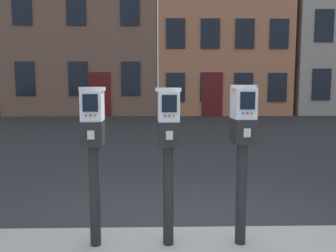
{
  "coord_description": "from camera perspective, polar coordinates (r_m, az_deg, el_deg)",
  "views": [
    {
      "loc": [
        -0.3,
        -3.05,
        1.5
      ],
      "look_at": [
        -0.22,
        -0.06,
        1.15
      ],
      "focal_mm": 37.69,
      "sensor_mm": 36.0,
      "label": 1
    }
  ],
  "objects": [
    {
      "name": "parking_meter_near_kerb",
      "position": [
        2.97,
        -12.0,
        -1.87
      ],
      "size": [
        0.23,
        0.26,
        1.34
      ],
      "rotation": [
        0.0,
        0.0,
        -1.53
      ],
      "color": "black",
      "rests_on": "sidewalk_slab"
    },
    {
      "name": "townhouse_brownstone",
      "position": [
        22.85,
        25.42,
        16.19
      ],
      "size": [
        6.33,
        6.71,
        11.04
      ],
      "color": "#9E9384",
      "rests_on": "ground_plane"
    },
    {
      "name": "ground_plane",
      "position": [
        3.41,
        3.99,
        -19.42
      ],
      "size": [
        160.0,
        160.0,
        0.0
      ],
      "primitive_type": "plane",
      "color": "#28282B"
    },
    {
      "name": "parking_meter_twin_adjacent",
      "position": [
        2.92,
        0.05,
        -1.96
      ],
      "size": [
        0.23,
        0.26,
        1.33
      ],
      "rotation": [
        0.0,
        0.0,
        -1.53
      ],
      "color": "black",
      "rests_on": "sidewalk_slab"
    },
    {
      "name": "parking_meter_end_of_row",
      "position": [
        3.0,
        11.98,
        -1.56
      ],
      "size": [
        0.23,
        0.26,
        1.36
      ],
      "rotation": [
        0.0,
        0.0,
        -1.53
      ],
      "color": "black",
      "rests_on": "sidewalk_slab"
    },
    {
      "name": "townhouse_green_painted",
      "position": [
        20.93,
        7.79,
        16.33
      ],
      "size": [
        6.54,
        7.09,
        10.06
      ],
      "color": "#B7704C",
      "rests_on": "ground_plane"
    }
  ]
}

